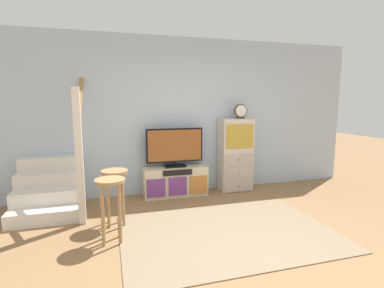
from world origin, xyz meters
name	(u,v)px	position (x,y,z in m)	size (l,w,h in m)	color
ground_plane	(250,257)	(0.00, 0.00, 0.00)	(20.00, 20.00, 0.00)	olive
back_wall	(188,116)	(0.00, 2.46, 1.35)	(6.40, 0.12, 2.70)	#A8BCD1
area_rug	(227,232)	(0.00, 0.60, 0.01)	(2.60, 1.80, 0.01)	#847056
media_console	(175,181)	(-0.30, 2.19, 0.25)	(1.09, 0.38, 0.50)	beige
television	(175,146)	(-0.30, 2.22, 0.85)	(0.97, 0.22, 0.66)	black
side_cabinet	(235,155)	(0.82, 2.20, 0.65)	(0.58, 0.38, 1.31)	beige
desk_clock	(241,111)	(0.90, 2.19, 1.44)	(0.24, 0.08, 0.26)	#4C3823
staircase	(52,183)	(-2.24, 2.20, 0.37)	(1.00, 1.36, 2.20)	silver
bar_stool_near	(110,196)	(-1.38, 0.77, 0.55)	(0.34, 0.34, 0.75)	#A37A4C
bar_stool_far	(115,185)	(-1.32, 1.24, 0.54)	(0.34, 0.34, 0.73)	#A37A4C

